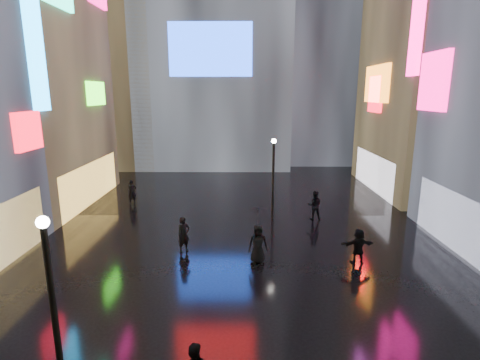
{
  "coord_description": "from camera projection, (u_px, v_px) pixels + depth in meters",
  "views": [
    {
      "loc": [
        0.09,
        -0.67,
        7.96
      ],
      "look_at": [
        0.0,
        12.0,
        5.0
      ],
      "focal_mm": 28.0,
      "sensor_mm": 36.0,
      "label": 1
    }
  ],
  "objects": [
    {
      "name": "ground",
      "position": [
        241.0,
        232.0,
        21.94
      ],
      "size": [
        140.0,
        140.0,
        0.0
      ],
      "primitive_type": "plane",
      "color": "black",
      "rests_on": "ground"
    },
    {
      "name": "building_left_far",
      "position": [
        6.0,
        47.0,
        25.39
      ],
      "size": [
        10.28,
        12.0,
        22.0
      ],
      "color": "black",
      "rests_on": "ground"
    },
    {
      "name": "building_right_far",
      "position": [
        452.0,
        12.0,
        28.39
      ],
      "size": [
        10.28,
        12.0,
        28.0
      ],
      "color": "black",
      "rests_on": "ground"
    },
    {
      "name": "tower_flank_right",
      "position": [
        320.0,
        13.0,
        43.33
      ],
      "size": [
        12.0,
        12.0,
        34.0
      ],
      "primitive_type": "cube",
      "color": "black",
      "rests_on": "ground"
    },
    {
      "name": "tower_flank_left",
      "position": [
        113.0,
        45.0,
        40.5
      ],
      "size": [
        10.0,
        10.0,
        26.0
      ],
      "primitive_type": "cube",
      "color": "black",
      "rests_on": "ground"
    },
    {
      "name": "lamp_near",
      "position": [
        53.0,
        304.0,
        9.1
      ],
      "size": [
        0.3,
        0.3,
        5.2
      ],
      "color": "black",
      "rests_on": "ground"
    },
    {
      "name": "lamp_far",
      "position": [
        273.0,
        174.0,
        23.61
      ],
      "size": [
        0.3,
        0.3,
        5.2
      ],
      "color": "black",
      "rests_on": "ground"
    },
    {
      "name": "pedestrian_4",
      "position": [
        258.0,
        244.0,
        17.8
      ],
      "size": [
        0.97,
        0.67,
        1.89
      ],
      "primitive_type": "imported",
      "rotation": [
        0.0,
        0.0,
        0.08
      ],
      "color": "black",
      "rests_on": "ground"
    },
    {
      "name": "pedestrian_5",
      "position": [
        358.0,
        246.0,
        17.78
      ],
      "size": [
        1.63,
        0.66,
        1.71
      ],
      "primitive_type": "imported",
      "rotation": [
        0.0,
        0.0,
        3.24
      ],
      "color": "black",
      "rests_on": "ground"
    },
    {
      "name": "pedestrian_6",
      "position": [
        184.0,
        235.0,
        19.03
      ],
      "size": [
        0.8,
        0.75,
        1.83
      ],
      "primitive_type": "imported",
      "rotation": [
        0.0,
        0.0,
        0.65
      ],
      "color": "black",
      "rests_on": "ground"
    },
    {
      "name": "pedestrian_7",
      "position": [
        314.0,
        205.0,
        23.95
      ],
      "size": [
        0.98,
        0.8,
        1.87
      ],
      "primitive_type": "imported",
      "rotation": [
        0.0,
        0.0,
        3.03
      ],
      "color": "black",
      "rests_on": "ground"
    },
    {
      "name": "umbrella_2",
      "position": [
        258.0,
        216.0,
        17.49
      ],
      "size": [
        1.21,
        1.2,
        0.88
      ],
      "primitive_type": "imported",
      "rotation": [
        0.0,
        0.0,
        1.87
      ],
      "color": "black",
      "rests_on": "pedestrian_4"
    },
    {
      "name": "pedestrian_8",
      "position": [
        132.0,
        192.0,
        27.26
      ],
      "size": [
        0.78,
        0.72,
        1.78
      ],
      "primitive_type": "imported",
      "rotation": [
        0.0,
        0.0,
        0.61
      ],
      "color": "black",
      "rests_on": "ground"
    }
  ]
}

